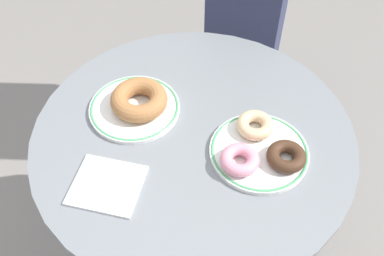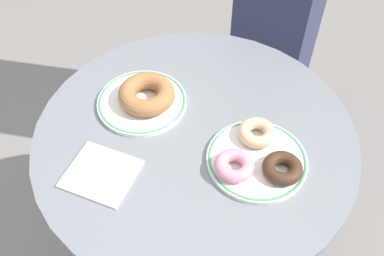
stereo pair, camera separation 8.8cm
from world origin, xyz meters
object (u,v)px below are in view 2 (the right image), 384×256
at_px(cafe_table, 195,189).
at_px(paper_napkin, 101,174).
at_px(plate_left, 142,102).
at_px(donut_glazed, 257,133).
at_px(donut_cinnamon, 145,95).
at_px(donut_chocolate, 282,168).
at_px(donut_pink_frosted, 234,165).
at_px(plate_right, 257,160).

relative_size(cafe_table, paper_napkin, 5.35).
height_order(cafe_table, plate_left, plate_left).
height_order(donut_glazed, paper_napkin, donut_glazed).
distance_m(cafe_table, donut_cinnamon, 0.29).
bearing_deg(paper_napkin, plate_left, 108.87).
height_order(cafe_table, donut_glazed, donut_glazed).
bearing_deg(donut_glazed, donut_chocolate, -27.56).
bearing_deg(plate_left, paper_napkin, -71.13).
distance_m(cafe_table, donut_chocolate, 0.32).
distance_m(donut_pink_frosted, paper_napkin, 0.26).
relative_size(donut_cinnamon, donut_chocolate, 1.60).
bearing_deg(cafe_table, donut_cinnamon, -178.18).
relative_size(plate_left, donut_chocolate, 2.56).
height_order(plate_left, donut_pink_frosted, donut_pink_frosted).
distance_m(donut_cinnamon, donut_chocolate, 0.34).
xyz_separation_m(plate_left, donut_chocolate, (0.35, 0.02, 0.02)).
bearing_deg(plate_right, donut_chocolate, 0.75).
xyz_separation_m(plate_left, plate_right, (0.29, 0.02, 0.00)).
xyz_separation_m(donut_chocolate, donut_glazed, (-0.09, 0.05, 0.00)).
bearing_deg(donut_chocolate, donut_pink_frosted, -145.94).
relative_size(cafe_table, donut_pink_frosted, 8.96).
height_order(donut_glazed, donut_pink_frosted, same).
distance_m(plate_right, donut_cinnamon, 0.28).
bearing_deg(cafe_table, plate_left, -177.21).
bearing_deg(paper_napkin, plate_right, 43.74).
xyz_separation_m(donut_chocolate, donut_pink_frosted, (-0.08, -0.05, 0.00)).
bearing_deg(donut_pink_frosted, donut_cinnamon, 172.97).
height_order(plate_right, donut_cinnamon, donut_cinnamon).
height_order(cafe_table, paper_napkin, paper_napkin).
bearing_deg(donut_pink_frosted, plate_left, 173.81).
xyz_separation_m(plate_right, donut_pink_frosted, (-0.02, -0.05, 0.02)).
distance_m(donut_cinnamon, donut_glazed, 0.26).
xyz_separation_m(donut_cinnamon, donut_pink_frosted, (0.26, -0.03, -0.01)).
bearing_deg(plate_left, donut_glazed, 14.63).
bearing_deg(donut_chocolate, cafe_table, -175.56).
xyz_separation_m(cafe_table, donut_cinnamon, (-0.14, -0.00, 0.26)).
bearing_deg(donut_chocolate, donut_cinnamon, -176.62).
bearing_deg(paper_napkin, donut_cinnamon, 105.97).
relative_size(plate_left, plate_right, 0.99).
distance_m(plate_left, plate_right, 0.29).
relative_size(plate_right, paper_napkin, 1.54).
bearing_deg(donut_pink_frosted, paper_napkin, -141.14).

